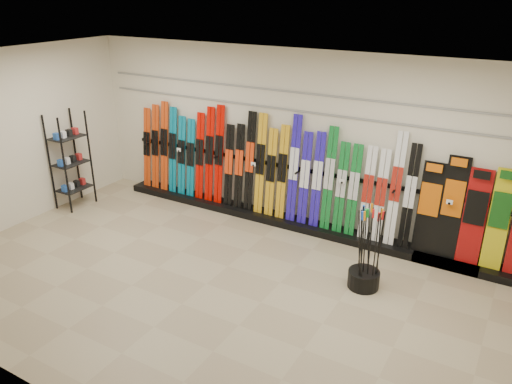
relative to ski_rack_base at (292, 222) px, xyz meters
The scene contains 12 objects.
floor 2.29m from the ski_rack_base, 95.64° to the right, with size 8.00×8.00×0.00m, color #9D8B6C.
back_wall 1.47m from the ski_rack_base, 135.64° to the left, with size 8.00×8.00×0.00m, color beige.
left_wall 5.01m from the ski_rack_base, 151.65° to the right, with size 5.00×5.00×0.00m, color beige.
ceiling 3.73m from the ski_rack_base, 95.64° to the right, with size 8.00×8.00×0.00m, color silver.
ski_rack_base is the anchor object (origin of this frame).
skis 1.12m from the ski_rack_base, behind, with size 5.38×0.23×1.84m.
snowboards 2.97m from the ski_rack_base, ahead, with size 1.59×0.24×1.55m.
accessory_rack 4.26m from the ski_rack_base, 162.17° to the right, with size 0.40×0.60×1.80m, color black.
pole_bin 2.11m from the ski_rack_base, 35.67° to the right, with size 0.44×0.44×0.25m, color black.
ski_poles 2.20m from the ski_rack_base, 35.49° to the right, with size 0.33×0.36×1.18m.
slatwall_rail_0 1.96m from the ski_rack_base, 138.37° to the left, with size 7.60×0.02×0.03m, color gray.
slatwall_rail_1 2.26m from the ski_rack_base, 138.37° to the left, with size 7.60×0.02×0.03m, color gray.
Camera 1 is at (3.63, -4.84, 3.91)m, focal length 35.00 mm.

